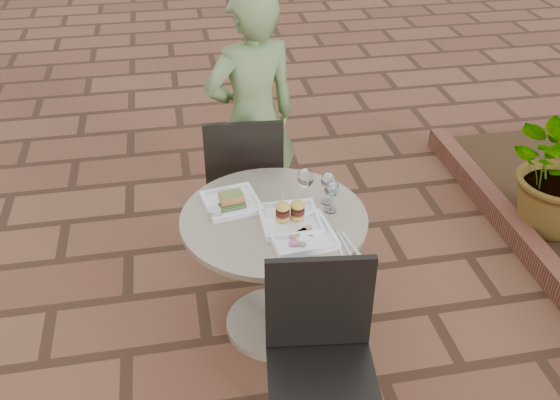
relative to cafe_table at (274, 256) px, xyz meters
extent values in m
plane|color=brown|center=(0.05, -0.05, -0.48)|extent=(60.00, 60.00, 0.00)
cylinder|color=gray|center=(0.00, 0.00, -0.46)|extent=(0.52, 0.52, 0.04)
cylinder|color=gray|center=(0.00, 0.00, -0.13)|extent=(0.08, 0.08, 0.70)
cylinder|color=tan|center=(0.00, 0.00, 0.23)|extent=(0.90, 0.90, 0.03)
cube|color=black|center=(-0.04, 0.81, -0.03)|extent=(0.48, 0.48, 0.03)
cube|color=black|center=(-0.06, 0.61, 0.22)|extent=(0.44, 0.07, 0.46)
cylinder|color=black|center=(0.17, 0.98, -0.26)|extent=(0.02, 0.02, 0.44)
cylinder|color=black|center=(-0.21, 1.01, -0.26)|extent=(0.02, 0.02, 0.44)
cylinder|color=black|center=(0.13, 0.60, -0.26)|extent=(0.02, 0.02, 0.44)
cylinder|color=black|center=(-0.25, 0.64, -0.26)|extent=(0.02, 0.02, 0.44)
cube|color=black|center=(0.06, -0.79, -0.03)|extent=(0.49, 0.49, 0.03)
cube|color=black|center=(0.08, -0.59, 0.22)|extent=(0.44, 0.08, 0.46)
cylinder|color=black|center=(-0.11, -0.57, -0.26)|extent=(0.02, 0.02, 0.44)
cylinder|color=black|center=(0.27, -0.62, -0.26)|extent=(0.02, 0.02, 0.44)
imported|color=#556C3B|center=(0.04, 0.91, 0.31)|extent=(0.65, 0.51, 1.58)
cube|color=white|center=(-0.19, 0.13, 0.25)|extent=(0.30, 0.30, 0.01)
cube|color=#BF6F43|center=(-0.19, 0.13, 0.29)|extent=(0.12, 0.09, 0.04)
cube|color=#5C672E|center=(-0.19, 0.13, 0.31)|extent=(0.12, 0.09, 0.01)
cube|color=white|center=(0.07, -0.06, 0.25)|extent=(0.28, 0.28, 0.01)
cube|color=white|center=(0.09, -0.18, 0.25)|extent=(0.31, 0.31, 0.01)
ellipsoid|color=#DF5C87|center=(0.05, -0.25, 0.27)|extent=(0.05, 0.04, 0.02)
cylinder|color=white|center=(0.28, 0.00, 0.25)|extent=(0.06, 0.06, 0.00)
cylinder|color=white|center=(0.28, 0.00, 0.29)|extent=(0.01, 0.01, 0.07)
ellipsoid|color=white|center=(0.28, 0.00, 0.37)|extent=(0.07, 0.07, 0.09)
cylinder|color=white|center=(0.28, 0.00, 0.36)|extent=(0.06, 0.06, 0.04)
cylinder|color=white|center=(0.17, 0.09, 0.25)|extent=(0.07, 0.07, 0.00)
cylinder|color=white|center=(0.17, 0.09, 0.29)|extent=(0.01, 0.01, 0.09)
ellipsoid|color=white|center=(0.17, 0.09, 0.39)|extent=(0.08, 0.08, 0.10)
cylinder|color=white|center=(0.28, 0.07, 0.25)|extent=(0.06, 0.06, 0.00)
cylinder|color=white|center=(0.28, 0.07, 0.29)|extent=(0.01, 0.01, 0.07)
ellipsoid|color=white|center=(0.28, 0.07, 0.37)|extent=(0.07, 0.07, 0.09)
cylinder|color=silver|center=(-0.28, 0.04, 0.27)|extent=(0.09, 0.09, 0.05)
cube|color=brown|center=(1.65, 0.25, -0.41)|extent=(0.12, 3.00, 0.15)
camera|label=1|loc=(-0.42, -2.39, 1.98)|focal=40.00mm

